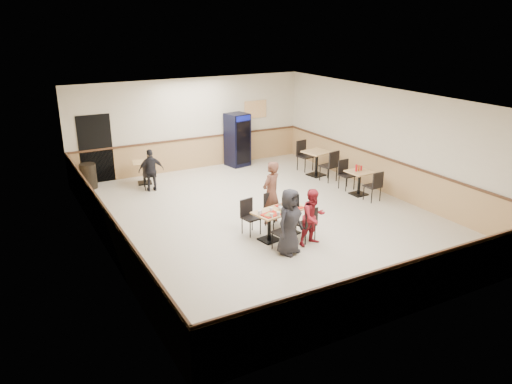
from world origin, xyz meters
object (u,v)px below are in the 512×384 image
side_table_far (317,159)px  trash_bin (88,176)px  diner_woman_left (290,222)px  pepsi_cooler (237,140)px  diner_woman_right (313,217)px  side_table_near (359,179)px  main_table (280,219)px  lone_diner (151,170)px  back_table (144,169)px  diner_man_opposite (271,193)px

side_table_far → trash_bin: 7.03m
diner_woman_left → pepsi_cooler: pepsi_cooler is taller
diner_woman_right → side_table_near: 3.71m
pepsi_cooler → trash_bin: pepsi_cooler is taller
side_table_near → pepsi_cooler: bearing=111.4°
side_table_near → trash_bin: 7.95m
main_table → side_table_far: size_ratio=1.56×
pepsi_cooler → trash_bin: size_ratio=2.40×
diner_woman_right → pepsi_cooler: bearing=71.6°
lone_diner → side_table_far: (5.09, -1.09, -0.09)m
diner_woman_right → trash_bin: size_ratio=1.74×
diner_woman_right → pepsi_cooler: size_ratio=0.72×
side_table_far → back_table: size_ratio=1.14×
main_table → diner_woman_left: diner_woman_left is taller
diner_woman_left → pepsi_cooler: (2.06, 6.58, 0.17)m
pepsi_cooler → trash_bin: 5.00m
main_table → side_table_near: side_table_near is taller
diner_woman_right → trash_bin: bearing=113.0°
side_table_near → diner_woman_right: bearing=-145.6°
side_table_far → pepsi_cooler: size_ratio=0.48×
trash_bin → diner_woman_right: bearing=-60.5°
main_table → trash_bin: bearing=108.3°
lone_diner → diner_man_opposite: bearing=123.8°
diner_woman_left → back_table: 6.33m
diner_man_opposite → side_table_far: (3.25, 2.68, -0.26)m
main_table → pepsi_cooler: size_ratio=0.75×
trash_bin → lone_diner: bearing=-35.4°
diner_woman_left → side_table_far: diner_woman_left is taller
diner_woman_right → diner_man_opposite: size_ratio=0.82×
diner_woman_right → lone_diner: 5.66m
diner_man_opposite → main_table: bearing=49.3°
diner_woman_right → diner_man_opposite: bearing=90.9°
side_table_near → main_table: bearing=-158.2°
lone_diner → main_table: bearing=116.8°
lone_diner → pepsi_cooler: pepsi_cooler is taller
diner_man_opposite → side_table_far: size_ratio=1.82×
diner_man_opposite → pepsi_cooler: pepsi_cooler is taller
diner_man_opposite → side_table_near: (3.26, 0.58, -0.32)m
diner_man_opposite → back_table: bearing=-91.4°
trash_bin → diner_man_opposite: bearing=-55.0°
diner_woman_left → lone_diner: 5.57m
side_table_far → back_table: side_table_far is taller
side_table_near → side_table_far: size_ratio=0.81×
main_table → diner_woman_left: (-0.25, -0.82, 0.28)m
diner_man_opposite → trash_bin: 5.98m
back_table → pepsi_cooler: bearing=6.6°
side_table_near → back_table: bearing=142.1°
trash_bin → pepsi_cooler: bearing=0.5°
diner_woman_left → back_table: size_ratio=1.93×
diner_woman_right → lone_diner: size_ratio=1.04×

